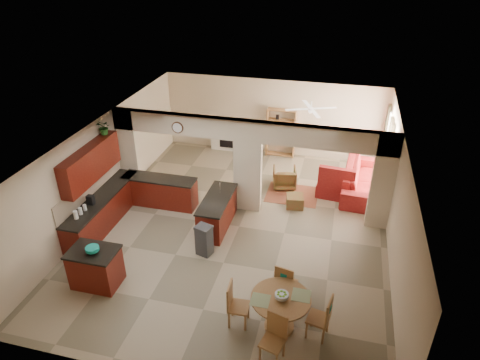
% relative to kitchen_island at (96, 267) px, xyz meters
% --- Properties ---
extents(floor, '(10.00, 10.00, 0.00)m').
position_rel_kitchen_island_xyz_m(floor, '(2.64, 3.01, -0.48)').
color(floor, gray).
rests_on(floor, ground).
extents(ceiling, '(10.00, 10.00, 0.00)m').
position_rel_kitchen_island_xyz_m(ceiling, '(2.64, 3.01, 2.32)').
color(ceiling, white).
rests_on(ceiling, wall_back).
extents(wall_back, '(8.00, 0.00, 8.00)m').
position_rel_kitchen_island_xyz_m(wall_back, '(2.64, 8.01, 0.92)').
color(wall_back, beige).
rests_on(wall_back, floor).
extents(wall_front, '(8.00, 0.00, 8.00)m').
position_rel_kitchen_island_xyz_m(wall_front, '(2.64, -1.99, 0.92)').
color(wall_front, beige).
rests_on(wall_front, floor).
extents(wall_left, '(0.00, 10.00, 10.00)m').
position_rel_kitchen_island_xyz_m(wall_left, '(-1.36, 3.01, 0.92)').
color(wall_left, beige).
rests_on(wall_left, floor).
extents(wall_right, '(0.00, 10.00, 10.00)m').
position_rel_kitchen_island_xyz_m(wall_right, '(6.64, 3.01, 0.92)').
color(wall_right, beige).
rests_on(wall_right, floor).
extents(partition_left_pier, '(0.60, 0.25, 2.80)m').
position_rel_kitchen_island_xyz_m(partition_left_pier, '(-1.06, 4.01, 0.92)').
color(partition_left_pier, beige).
rests_on(partition_left_pier, floor).
extents(partition_center_pier, '(0.80, 0.25, 2.20)m').
position_rel_kitchen_island_xyz_m(partition_center_pier, '(2.64, 4.01, 0.62)').
color(partition_center_pier, beige).
rests_on(partition_center_pier, floor).
extents(partition_right_pier, '(0.60, 0.25, 2.80)m').
position_rel_kitchen_island_xyz_m(partition_right_pier, '(6.34, 4.01, 0.92)').
color(partition_right_pier, beige).
rests_on(partition_right_pier, floor).
extents(partition_header, '(8.00, 0.25, 0.60)m').
position_rel_kitchen_island_xyz_m(partition_header, '(2.64, 4.01, 2.02)').
color(partition_header, beige).
rests_on(partition_header, partition_center_pier).
extents(kitchen_counter, '(2.52, 3.29, 1.48)m').
position_rel_kitchen_island_xyz_m(kitchen_counter, '(-0.62, 2.76, -0.01)').
color(kitchen_counter, '#450A07').
rests_on(kitchen_counter, floor).
extents(upper_cabinets, '(0.35, 2.40, 0.90)m').
position_rel_kitchen_island_xyz_m(upper_cabinets, '(-1.18, 2.21, 1.44)').
color(upper_cabinets, '#450A07').
rests_on(upper_cabinets, wall_left).
extents(peninsula, '(0.70, 1.85, 0.91)m').
position_rel_kitchen_island_xyz_m(peninsula, '(2.04, 2.89, -0.02)').
color(peninsula, '#450A07').
rests_on(peninsula, floor).
extents(wall_clock, '(0.34, 0.03, 0.34)m').
position_rel_kitchen_island_xyz_m(wall_clock, '(0.64, 3.86, 1.97)').
color(wall_clock, '#53301B').
rests_on(wall_clock, partition_header).
extents(rug, '(1.60, 1.30, 0.01)m').
position_rel_kitchen_island_xyz_m(rug, '(3.84, 5.11, -0.47)').
color(rug, '#995537').
rests_on(rug, floor).
extents(fireplace, '(1.60, 0.35, 1.20)m').
position_rel_kitchen_island_xyz_m(fireplace, '(1.04, 7.84, 0.14)').
color(fireplace, silver).
rests_on(fireplace, floor).
extents(shelving_unit, '(1.00, 0.32, 1.80)m').
position_rel_kitchen_island_xyz_m(shelving_unit, '(2.99, 7.83, 0.42)').
color(shelving_unit, brown).
rests_on(shelving_unit, floor).
extents(window_a, '(0.02, 0.90, 1.90)m').
position_rel_kitchen_island_xyz_m(window_a, '(6.61, 5.31, 0.72)').
color(window_a, white).
rests_on(window_a, wall_right).
extents(window_b, '(0.02, 0.90, 1.90)m').
position_rel_kitchen_island_xyz_m(window_b, '(6.61, 7.01, 0.72)').
color(window_b, white).
rests_on(window_b, wall_right).
extents(glazed_door, '(0.02, 0.70, 2.10)m').
position_rel_kitchen_island_xyz_m(glazed_door, '(6.61, 6.16, 0.57)').
color(glazed_door, white).
rests_on(glazed_door, wall_right).
extents(drape_a_left, '(0.10, 0.28, 2.30)m').
position_rel_kitchen_island_xyz_m(drape_a_left, '(6.57, 4.71, 0.72)').
color(drape_a_left, '#391917').
rests_on(drape_a_left, wall_right).
extents(drape_a_right, '(0.10, 0.28, 2.30)m').
position_rel_kitchen_island_xyz_m(drape_a_right, '(6.57, 5.91, 0.72)').
color(drape_a_right, '#391917').
rests_on(drape_a_right, wall_right).
extents(drape_b_left, '(0.10, 0.28, 2.30)m').
position_rel_kitchen_island_xyz_m(drape_b_left, '(6.57, 6.41, 0.72)').
color(drape_b_left, '#391917').
rests_on(drape_b_left, wall_right).
extents(drape_b_right, '(0.10, 0.28, 2.30)m').
position_rel_kitchen_island_xyz_m(drape_b_right, '(6.57, 7.61, 0.72)').
color(drape_b_right, '#391917').
rests_on(drape_b_right, wall_right).
extents(ceiling_fan, '(1.00, 1.00, 0.10)m').
position_rel_kitchen_island_xyz_m(ceiling_fan, '(4.14, 6.01, 2.08)').
color(ceiling_fan, white).
rests_on(ceiling_fan, ceiling).
extents(kitchen_island, '(1.10, 0.79, 0.95)m').
position_rel_kitchen_island_xyz_m(kitchen_island, '(0.00, 0.00, 0.00)').
color(kitchen_island, '#450A07').
rests_on(kitchen_island, floor).
extents(teal_bowl, '(0.30, 0.30, 0.14)m').
position_rel_kitchen_island_xyz_m(teal_bowl, '(0.04, -0.04, 0.54)').
color(teal_bowl, '#148A77').
rests_on(teal_bowl, kitchen_island).
extents(trash_can, '(0.44, 0.40, 0.78)m').
position_rel_kitchen_island_xyz_m(trash_can, '(2.07, 1.65, -0.09)').
color(trash_can, '#2E2E31').
rests_on(trash_can, floor).
extents(dining_table, '(1.21, 1.21, 0.82)m').
position_rel_kitchen_island_xyz_m(dining_table, '(4.32, -0.27, 0.06)').
color(dining_table, brown).
rests_on(dining_table, floor).
extents(fruit_bowl, '(0.28, 0.28, 0.15)m').
position_rel_kitchen_island_xyz_m(fruit_bowl, '(4.34, -0.29, 0.42)').
color(fruit_bowl, '#73C42A').
rests_on(fruit_bowl, dining_table).
extents(sofa, '(2.88, 1.28, 0.82)m').
position_rel_kitchen_island_xyz_m(sofa, '(5.94, 5.89, -0.07)').
color(sofa, maroon).
rests_on(sofa, floor).
extents(chaise, '(1.19, 1.01, 0.44)m').
position_rel_kitchen_island_xyz_m(chaise, '(5.14, 5.46, -0.26)').
color(chaise, maroon).
rests_on(chaise, floor).
extents(armchair, '(0.86, 0.87, 0.67)m').
position_rel_kitchen_island_xyz_m(armchair, '(3.51, 5.54, -0.14)').
color(armchair, maroon).
rests_on(armchair, floor).
extents(ottoman, '(0.58, 0.58, 0.37)m').
position_rel_kitchen_island_xyz_m(ottoman, '(4.00, 4.44, -0.29)').
color(ottoman, maroon).
rests_on(ottoman, floor).
extents(plant, '(0.46, 0.42, 0.42)m').
position_rel_kitchen_island_xyz_m(plant, '(-1.18, 3.09, 2.10)').
color(plant, '#175215').
rests_on(plant, upper_cabinets).
extents(chair_north, '(0.50, 0.50, 1.02)m').
position_rel_kitchen_island_xyz_m(chair_north, '(4.30, 0.48, 0.08)').
color(chair_north, brown).
rests_on(chair_north, floor).
extents(chair_east, '(0.49, 0.49, 1.02)m').
position_rel_kitchen_island_xyz_m(chair_east, '(5.17, -0.29, 0.08)').
color(chair_east, brown).
rests_on(chair_east, floor).
extents(chair_south, '(0.51, 0.51, 1.02)m').
position_rel_kitchen_island_xyz_m(chair_south, '(4.33, -0.99, 0.08)').
color(chair_south, brown).
rests_on(chair_south, floor).
extents(chair_west, '(0.44, 0.44, 1.02)m').
position_rel_kitchen_island_xyz_m(chair_west, '(3.40, -0.36, 0.08)').
color(chair_west, brown).
rests_on(chair_west, floor).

